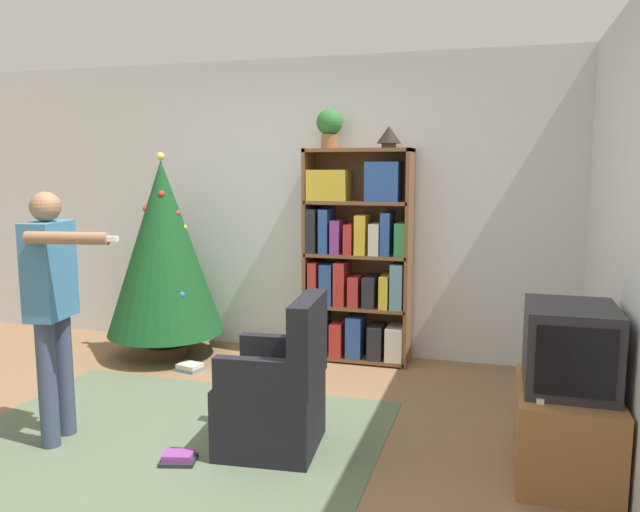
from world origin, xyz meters
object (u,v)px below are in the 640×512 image
object	(u,v)px
christmas_tree	(164,248)
table_lamp	(389,136)
potted_plant	(330,126)
standing_person	(52,297)
armchair	(277,396)
television	(570,347)
bookshelf	(357,261)

from	to	relation	value
christmas_tree	table_lamp	size ratio (longest dim) A/B	8.92
christmas_tree	potted_plant	size ratio (longest dim) A/B	5.42
christmas_tree	standing_person	xyz separation A→B (m)	(0.26, -1.72, -0.07)
armchair	standing_person	bearing A→B (deg)	-83.41
christmas_tree	table_lamp	bearing A→B (deg)	11.08
christmas_tree	armchair	distance (m)	2.22
christmas_tree	armchair	xyz separation A→B (m)	(1.57, -1.44, -0.64)
television	potted_plant	distance (m)	2.77
television	christmas_tree	distance (m)	3.44
television	table_lamp	distance (m)	2.43
bookshelf	table_lamp	xyz separation A→B (m)	(0.26, 0.01, 1.05)
christmas_tree	table_lamp	xyz separation A→B (m)	(1.89, 0.37, 0.95)
table_lamp	armchair	bearing A→B (deg)	-99.99
table_lamp	bookshelf	bearing A→B (deg)	-176.86
christmas_tree	table_lamp	distance (m)	2.14
armchair	potted_plant	xyz separation A→B (m)	(-0.18, 1.81, 1.68)
potted_plant	standing_person	bearing A→B (deg)	-118.43
armchair	potted_plant	distance (m)	2.48
television	potted_plant	world-z (taller)	potted_plant
television	armchair	xyz separation A→B (m)	(-1.60, -0.14, -0.39)
potted_plant	table_lamp	xyz separation A→B (m)	(0.50, 0.00, -0.09)
bookshelf	television	size ratio (longest dim) A/B	3.28
standing_person	table_lamp	size ratio (longest dim) A/B	7.59
television	christmas_tree	size ratio (longest dim) A/B	0.31
bookshelf	christmas_tree	xyz separation A→B (m)	(-1.63, -0.36, 0.10)
christmas_tree	armchair	size ratio (longest dim) A/B	1.94
bookshelf	standing_person	size ratio (longest dim) A/B	1.19
television	table_lamp	size ratio (longest dim) A/B	2.76
television	christmas_tree	bearing A→B (deg)	157.67
christmas_tree	potted_plant	xyz separation A→B (m)	(1.38, 0.37, 1.04)
christmas_tree	potted_plant	distance (m)	1.77
standing_person	table_lamp	distance (m)	2.84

